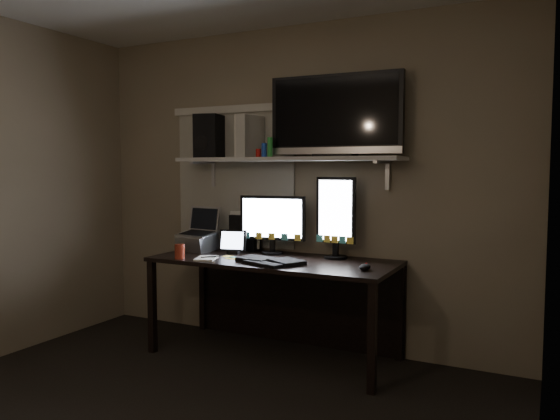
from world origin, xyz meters
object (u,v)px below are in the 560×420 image
Objects in this scene: speaker at (209,136)px; tv at (336,116)px; monitor_landscape at (272,224)px; game_console at (250,136)px; keyboard at (271,261)px; cup at (180,251)px; mouse at (365,267)px; tablet at (233,242)px; monitor_portrait at (336,217)px; laptop at (197,230)px; desk at (281,280)px.

tv is at bearing -11.56° from speaker.
game_console is (-0.20, 0.00, 0.68)m from monitor_landscape.
keyboard is 1.03m from game_console.
cup is 0.31× the size of speaker.
tablet is at bearing 166.68° from mouse.
monitor_portrait is at bearing 66.44° from keyboard.
monitor_landscape is 0.96m from tv.
tv is at bearing 11.08° from game_console.
mouse is at bearing 7.70° from cup.
cup reaches higher than keyboard.
mouse is at bearing -8.39° from game_console.
cup is at bearing -93.21° from speaker.
cup is (-0.23, -0.38, -0.04)m from tablet.
laptop is 0.86m from game_console.
keyboard is 1.40× the size of speaker.
cup is 1.51m from tv.
desk is 0.48m from tablet.
desk is at bearing 34.42° from cup.
monitor_landscape is 0.52m from monitor_portrait.
speaker reaches higher than game_console.
speaker reaches higher than monitor_landscape.
laptop is (-0.73, -0.05, 0.35)m from desk.
keyboard is at bearing -70.98° from monitor_landscape.
speaker is (-0.08, 0.52, 0.87)m from cup.
speaker is (-1.10, -0.01, 0.62)m from monitor_portrait.
desk is 0.34m from keyboard.
monitor_landscape is at bearing -14.13° from speaker.
cup is (-0.51, -0.50, -0.18)m from monitor_landscape.
speaker is at bearing 172.06° from desk.
desk is 1.29m from tv.
laptop is at bearing -176.10° from desk.
desk is 2.94× the size of monitor_portrait.
monitor_portrait is 1.18m from cup.
laptop reaches higher than tablet.
game_console reaches higher than monitor_portrait.
monitor_landscape is at bearing -173.19° from monitor_portrait.
desk is at bearing 158.29° from mouse.
tablet is at bearing 58.47° from cup.
mouse is 0.52× the size of tablet.
tv reaches higher than speaker.
desk is at bearing 10.52° from laptop.
laptop is at bearing 168.96° from mouse.
monitor_portrait reaches higher than keyboard.
game_console reaches higher than laptop.
game_console is 0.94× the size of speaker.
monitor_portrait is at bearing 14.52° from laptop.
mouse is 0.11× the size of tv.
laptop is 0.77m from speaker.
monitor_landscape reaches higher than cup.
keyboard is 0.83m from laptop.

